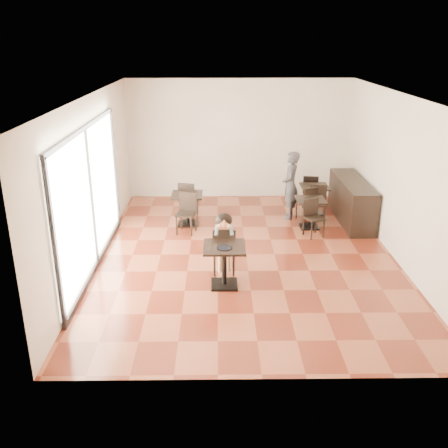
{
  "coord_description": "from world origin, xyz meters",
  "views": [
    {
      "loc": [
        -0.57,
        -9.4,
        4.24
      ],
      "look_at": [
        -0.47,
        -0.87,
        1.0
      ],
      "focal_mm": 40.0,
      "sensor_mm": 36.0,
      "label": 1
    }
  ],
  "objects_px": {
    "cafe_table_mid": "(310,213)",
    "cafe_table_left": "(187,209)",
    "chair_left_b": "(186,214)",
    "cafe_table_back": "(314,200)",
    "chair_back_a": "(310,191)",
    "adult_patron": "(290,185)",
    "child": "(224,244)",
    "child_table": "(224,266)",
    "child_chair": "(224,249)",
    "chair_mid_a": "(306,203)",
    "chair_mid_b": "(314,219)",
    "chair_left_a": "(189,199)",
    "chair_back_b": "(318,204)"
  },
  "relations": [
    {
      "from": "chair_mid_a",
      "to": "chair_back_a",
      "type": "relative_size",
      "value": 0.97
    },
    {
      "from": "cafe_table_mid",
      "to": "chair_left_b",
      "type": "distance_m",
      "value": 2.89
    },
    {
      "from": "chair_back_b",
      "to": "cafe_table_left",
      "type": "bearing_deg",
      "value": -166.33
    },
    {
      "from": "chair_left_b",
      "to": "chair_back_a",
      "type": "bearing_deg",
      "value": 44.15
    },
    {
      "from": "chair_mid_a",
      "to": "chair_back_b",
      "type": "xyz_separation_m",
      "value": [
        0.27,
        -0.11,
        0.01
      ]
    },
    {
      "from": "adult_patron",
      "to": "cafe_table_left",
      "type": "height_order",
      "value": "adult_patron"
    },
    {
      "from": "child_chair",
      "to": "chair_left_b",
      "type": "distance_m",
      "value": 2.2
    },
    {
      "from": "child",
      "to": "chair_back_a",
      "type": "xyz_separation_m",
      "value": [
        2.3,
        3.88,
        -0.15
      ]
    },
    {
      "from": "child_table",
      "to": "child",
      "type": "distance_m",
      "value": 0.59
    },
    {
      "from": "child_chair",
      "to": "cafe_table_back",
      "type": "height_order",
      "value": "child_chair"
    },
    {
      "from": "chair_back_b",
      "to": "child",
      "type": "bearing_deg",
      "value": -119.6
    },
    {
      "from": "chair_mid_b",
      "to": "cafe_table_mid",
      "type": "bearing_deg",
      "value": 66.9
    },
    {
      "from": "chair_back_a",
      "to": "child",
      "type": "bearing_deg",
      "value": 69.34
    },
    {
      "from": "child_table",
      "to": "chair_mid_b",
      "type": "xyz_separation_m",
      "value": [
        2.03,
        2.34,
        0.03
      ]
    },
    {
      "from": "cafe_table_mid",
      "to": "chair_mid_a",
      "type": "relative_size",
      "value": 0.83
    },
    {
      "from": "adult_patron",
      "to": "cafe_table_back",
      "type": "height_order",
      "value": "adult_patron"
    },
    {
      "from": "adult_patron",
      "to": "chair_mid_b",
      "type": "height_order",
      "value": "adult_patron"
    },
    {
      "from": "chair_left_b",
      "to": "chair_back_b",
      "type": "bearing_deg",
      "value": 27.06
    },
    {
      "from": "cafe_table_back",
      "to": "chair_left_a",
      "type": "distance_m",
      "value": 3.14
    },
    {
      "from": "cafe_table_back",
      "to": "chair_mid_a",
      "type": "relative_size",
      "value": 0.86
    },
    {
      "from": "adult_patron",
      "to": "child",
      "type": "bearing_deg",
      "value": -18.58
    },
    {
      "from": "child",
      "to": "chair_back_b",
      "type": "height_order",
      "value": "child"
    },
    {
      "from": "cafe_table_mid",
      "to": "cafe_table_left",
      "type": "xyz_separation_m",
      "value": [
        -2.87,
        0.24,
        0.03
      ]
    },
    {
      "from": "cafe_table_mid",
      "to": "cafe_table_back",
      "type": "distance_m",
      "value": 1.03
    },
    {
      "from": "child_chair",
      "to": "cafe_table_back",
      "type": "xyz_separation_m",
      "value": [
        2.3,
        3.33,
        -0.11
      ]
    },
    {
      "from": "child_table",
      "to": "cafe_table_mid",
      "type": "height_order",
      "value": "child_table"
    },
    {
      "from": "chair_mid_a",
      "to": "chair_left_a",
      "type": "height_order",
      "value": "chair_left_a"
    },
    {
      "from": "cafe_table_left",
      "to": "child_table",
      "type": "bearing_deg",
      "value": -75.1
    },
    {
      "from": "chair_mid_b",
      "to": "chair_back_a",
      "type": "distance_m",
      "value": 2.11
    },
    {
      "from": "chair_back_b",
      "to": "chair_left_a",
      "type": "bearing_deg",
      "value": -176.35
    },
    {
      "from": "chair_left_a",
      "to": "child",
      "type": "bearing_deg",
      "value": 118.51
    },
    {
      "from": "cafe_table_back",
      "to": "chair_back_a",
      "type": "relative_size",
      "value": 0.83
    },
    {
      "from": "child_table",
      "to": "cafe_table_mid",
      "type": "bearing_deg",
      "value": 54.87
    },
    {
      "from": "adult_patron",
      "to": "cafe_table_back",
      "type": "xyz_separation_m",
      "value": [
        0.65,
        0.3,
        -0.47
      ]
    },
    {
      "from": "chair_mid_b",
      "to": "chair_left_b",
      "type": "xyz_separation_m",
      "value": [
        -2.87,
        0.24,
        0.03
      ]
    },
    {
      "from": "child",
      "to": "chair_mid_b",
      "type": "bearing_deg",
      "value": 41.37
    },
    {
      "from": "cafe_table_mid",
      "to": "child_chair",
      "type": "bearing_deg",
      "value": -130.98
    },
    {
      "from": "cafe_table_mid",
      "to": "cafe_table_left",
      "type": "bearing_deg",
      "value": 175.18
    },
    {
      "from": "chair_left_a",
      "to": "chair_back_a",
      "type": "height_order",
      "value": "chair_left_a"
    },
    {
      "from": "chair_back_b",
      "to": "chair_back_a",
      "type": "bearing_deg",
      "value": 100.01
    },
    {
      "from": "chair_mid_b",
      "to": "chair_left_a",
      "type": "distance_m",
      "value": 3.17
    },
    {
      "from": "child_table",
      "to": "child_chair",
      "type": "bearing_deg",
      "value": 90.0
    },
    {
      "from": "cafe_table_mid",
      "to": "chair_back_a",
      "type": "distance_m",
      "value": 1.57
    },
    {
      "from": "child_table",
      "to": "child_chair",
      "type": "height_order",
      "value": "child_chair"
    },
    {
      "from": "chair_mid_a",
      "to": "chair_back_a",
      "type": "xyz_separation_m",
      "value": [
        0.27,
        0.99,
        0.01
      ]
    },
    {
      "from": "cafe_table_back",
      "to": "chair_back_a",
      "type": "xyz_separation_m",
      "value": [
        0.0,
        0.55,
        0.07
      ]
    },
    {
      "from": "adult_patron",
      "to": "chair_mid_a",
      "type": "distance_m",
      "value": 0.58
    },
    {
      "from": "cafe_table_left",
      "to": "chair_back_b",
      "type": "height_order",
      "value": "chair_back_b"
    },
    {
      "from": "child_chair",
      "to": "chair_left_b",
      "type": "xyz_separation_m",
      "value": [
        -0.83,
        2.03,
        -0.01
      ]
    },
    {
      "from": "child",
      "to": "cafe_table_mid",
      "type": "bearing_deg",
      "value": 49.02
    }
  ]
}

